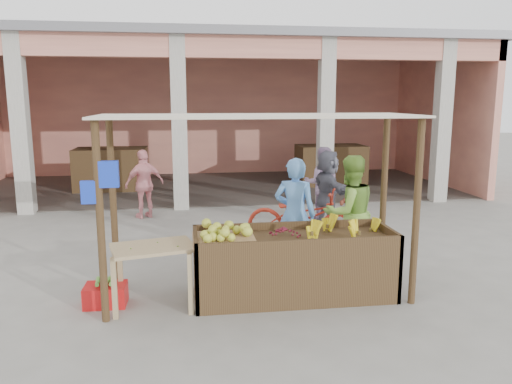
{
  "coord_description": "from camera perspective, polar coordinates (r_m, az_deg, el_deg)",
  "views": [
    {
      "loc": [
        -0.87,
        -6.14,
        2.57
      ],
      "look_at": [
        0.17,
        1.2,
        1.19
      ],
      "focal_mm": 35.0,
      "sensor_mm": 36.0,
      "label": 1
    }
  ],
  "objects": [
    {
      "name": "berry_heap",
      "position": [
        6.55,
        3.19,
        -4.53
      ],
      "size": [
        0.45,
        0.37,
        0.14
      ],
      "primitive_type": "ellipsoid",
      "color": "maroon",
      "rests_on": "fruit_stall"
    },
    {
      "name": "produce_sacks",
      "position": [
        12.53,
        10.34,
        -0.23
      ],
      "size": [
        0.7,
        0.66,
        0.53
      ],
      "color": "maroon",
      "rests_on": "ground"
    },
    {
      "name": "banana_heap",
      "position": [
        6.67,
        9.56,
        -4.18
      ],
      "size": [
        1.04,
        0.57,
        0.19
      ],
      "primitive_type": null,
      "color": "yellow",
      "rests_on": "fruit_stall"
    },
    {
      "name": "shopper_b",
      "position": [
        11.15,
        -12.63,
        1.16
      ],
      "size": [
        1.07,
        0.89,
        1.61
      ],
      "primitive_type": "imported",
      "rotation": [
        0.0,
        0.0,
        3.63
      ],
      "color": "pink",
      "rests_on": "ground"
    },
    {
      "name": "red_crate",
      "position": [
        6.72,
        -16.8,
        -11.2
      ],
      "size": [
        0.52,
        0.38,
        0.27
      ],
      "primitive_type": "cube",
      "rotation": [
        0.0,
        0.0,
        -0.02
      ],
      "color": "red",
      "rests_on": "ground"
    },
    {
      "name": "shopper_f",
      "position": [
        10.82,
        7.54,
        1.37
      ],
      "size": [
        0.93,
        0.66,
        1.73
      ],
      "primitive_type": "imported",
      "rotation": [
        0.0,
        0.0,
        2.92
      ],
      "color": "gray",
      "rests_on": "ground"
    },
    {
      "name": "papaya_pile",
      "position": [
        6.26,
        -11.74,
        -5.15
      ],
      "size": [
        0.71,
        0.41,
        0.2
      ],
      "primitive_type": null,
      "color": "#4C9831",
      "rests_on": "side_table"
    },
    {
      "name": "side_table",
      "position": [
        6.33,
        -11.66,
        -7.24
      ],
      "size": [
        1.12,
        0.87,
        0.8
      ],
      "rotation": [
        0.0,
        0.0,
        0.23
      ],
      "color": "tan",
      "rests_on": "ground"
    },
    {
      "name": "market_building",
      "position": [
        15.1,
        -4.62,
        11.0
      ],
      "size": [
        14.4,
        6.4,
        4.2
      ],
      "color": "#EE987C",
      "rests_on": "ground"
    },
    {
      "name": "plantain_bundle",
      "position": [
        6.66,
        -16.88,
        -9.8
      ],
      "size": [
        0.4,
        0.28,
        0.08
      ],
      "primitive_type": null,
      "color": "#5A9937",
      "rests_on": "red_crate"
    },
    {
      "name": "shopper_d",
      "position": [
        10.06,
        8.19,
        0.5
      ],
      "size": [
        0.85,
        1.62,
        1.68
      ],
      "primitive_type": "imported",
      "rotation": [
        0.0,
        0.0,
        1.72
      ],
      "color": "#4D4E59",
      "rests_on": "ground"
    },
    {
      "name": "fruit_stall",
      "position": [
        6.66,
        4.31,
        -8.53
      ],
      "size": [
        2.6,
        0.95,
        0.8
      ],
      "primitive_type": "cube",
      "color": "#4A361D",
      "rests_on": "ground"
    },
    {
      "name": "motorcycle",
      "position": [
        8.81,
        5.21,
        -2.85
      ],
      "size": [
        1.49,
        2.17,
        1.08
      ],
      "primitive_type": "imported",
      "rotation": [
        0.0,
        0.0,
        1.15
      ],
      "color": "#9F2717",
      "rests_on": "ground"
    },
    {
      "name": "melon_tray",
      "position": [
        6.33,
        -3.73,
        -4.83
      ],
      "size": [
        0.78,
        0.67,
        0.21
      ],
      "color": "#A87F56",
      "rests_on": "fruit_stall"
    },
    {
      "name": "stall_awning",
      "position": [
        6.29,
        -0.21,
        5.11
      ],
      "size": [
        4.09,
        1.35,
        2.39
      ],
      "color": "#4A361D",
      "rests_on": "ground"
    },
    {
      "name": "vendor_blue",
      "position": [
        7.53,
        4.47,
        -2.16
      ],
      "size": [
        0.83,
        0.74,
        1.84
      ],
      "primitive_type": "imported",
      "rotation": [
        0.0,
        0.0,
        2.74
      ],
      "color": "#5D9DEC",
      "rests_on": "ground"
    },
    {
      "name": "vendor_green",
      "position": [
        7.69,
        10.63,
        -2.01
      ],
      "size": [
        0.98,
        0.7,
        1.85
      ],
      "primitive_type": "imported",
      "rotation": [
        0.0,
        0.0,
        3.37
      ],
      "color": "#84B942",
      "rests_on": "ground"
    },
    {
      "name": "ground",
      "position": [
        6.72,
        -0.0,
        -11.98
      ],
      "size": [
        60.0,
        60.0,
        0.0
      ],
      "primitive_type": "plane",
      "color": "slate",
      "rests_on": "ground"
    }
  ]
}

